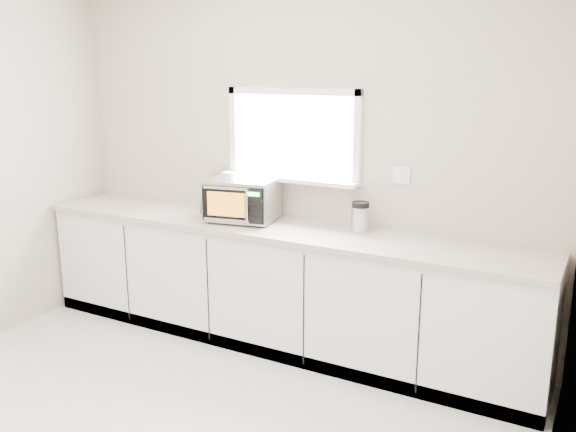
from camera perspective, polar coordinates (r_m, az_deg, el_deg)
The scene contains 7 objects.
back_wall at distance 4.63m, azimuth 0.56°, elevation 5.26°, with size 4.00×0.17×2.70m.
cabinets at distance 4.61m, azimuth -1.23°, elevation -6.65°, with size 3.92×0.60×0.88m, color silver.
countertop at distance 4.46m, azimuth -1.33°, elevation -1.14°, with size 3.92×0.64×0.04m, color #B4AC95.
microwave at distance 4.57m, azimuth -4.30°, elevation 1.60°, with size 0.56×0.47×0.32m.
knife_block at distance 4.74m, azimuth -7.30°, elevation 1.42°, with size 0.15×0.22×0.29m.
cutting_board at distance 4.97m, azimuth -6.33°, elevation 2.30°, with size 0.30×0.30×0.02m, color #985F3A.
coffee_grinder at distance 4.29m, azimuth 6.79°, elevation -0.07°, with size 0.14×0.14×0.22m.
Camera 1 is at (2.17, -2.04, 2.04)m, focal length 38.00 mm.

